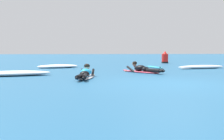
{
  "coord_description": "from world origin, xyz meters",
  "views": [
    {
      "loc": [
        -2.63,
        -8.5,
        0.99
      ],
      "look_at": [
        -1.35,
        3.63,
        0.18
      ],
      "focal_mm": 47.12,
      "sensor_mm": 36.0,
      "label": 1
    }
  ],
  "objects_px": {
    "surfer_near": "(85,74)",
    "surfer_far": "(142,70)",
    "drifting_surfboard": "(154,67)",
    "channel_marker_buoy": "(165,58)"
  },
  "relations": [
    {
      "from": "surfer_near",
      "to": "channel_marker_buoy",
      "type": "bearing_deg",
      "value": 61.53
    },
    {
      "from": "surfer_far",
      "to": "drifting_surfboard",
      "type": "distance_m",
      "value": 4.07
    },
    {
      "from": "surfer_near",
      "to": "surfer_far",
      "type": "relative_size",
      "value": 1.12
    },
    {
      "from": "surfer_near",
      "to": "channel_marker_buoy",
      "type": "xyz_separation_m",
      "value": [
        6.31,
        11.63,
        0.24
      ]
    },
    {
      "from": "surfer_far",
      "to": "drifting_surfboard",
      "type": "xyz_separation_m",
      "value": [
        1.52,
        3.78,
        -0.1
      ]
    },
    {
      "from": "drifting_surfboard",
      "to": "surfer_near",
      "type": "bearing_deg",
      "value": -123.67
    },
    {
      "from": "surfer_near",
      "to": "drifting_surfboard",
      "type": "height_order",
      "value": "surfer_near"
    },
    {
      "from": "drifting_surfboard",
      "to": "surfer_far",
      "type": "bearing_deg",
      "value": -111.92
    },
    {
      "from": "surfer_near",
      "to": "surfer_far",
      "type": "distance_m",
      "value": 3.47
    },
    {
      "from": "surfer_near",
      "to": "channel_marker_buoy",
      "type": "relative_size",
      "value": 2.83
    }
  ]
}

